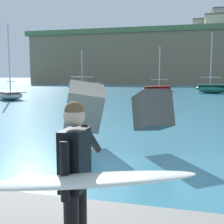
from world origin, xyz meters
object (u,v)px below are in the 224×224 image
object	(u,v)px
boat_near_centre	(85,86)
station_building_annex	(207,28)
surfer_with_board	(75,179)
boat_near_left	(213,88)
boat_far_left	(10,94)
boat_near_right	(157,88)
station_building_east	(218,24)

from	to	relation	value
boat_near_centre	station_building_annex	xyz separation A→B (m)	(19.52, 53.16, 15.48)
surfer_with_board	boat_near_left	distance (m)	36.73
boat_far_left	station_building_annex	bearing A→B (deg)	74.27
boat_near_left	boat_near_right	distance (m)	7.29
boat_near_right	station_building_east	xyz separation A→B (m)	(11.04, 46.82, 15.42)
station_building_east	station_building_annex	world-z (taller)	station_building_annex
boat_near_left	station_building_east	world-z (taller)	station_building_east
boat_near_right	station_building_annex	distance (m)	57.94
boat_near_right	station_building_annex	world-z (taller)	station_building_annex
boat_near_right	station_building_annex	size ratio (longest dim) A/B	0.75
boat_near_centre	boat_far_left	xyz separation A→B (m)	(-0.67, -18.55, -0.11)
station_building_annex	boat_near_left	bearing A→B (deg)	-91.35
boat_near_right	station_building_annex	xyz separation A→B (m)	(8.40, 55.16, 15.61)
surfer_with_board	boat_far_left	distance (m)	26.61
surfer_with_board	boat_near_right	size ratio (longest dim) A/B	0.35
boat_near_centre	boat_near_right	bearing A→B (deg)	-10.15
surfer_with_board	boat_near_centre	size ratio (longest dim) A/B	0.35
boat_near_left	station_building_east	distance (m)	51.15
surfer_with_board	station_building_annex	xyz separation A→B (m)	(4.99, 93.54, 14.78)
surfer_with_board	boat_near_centre	world-z (taller)	boat_near_centre
boat_far_left	station_building_east	size ratio (longest dim) A/B	0.90
boat_near_left	station_building_east	bearing A→B (deg)	85.31
boat_near_right	boat_far_left	bearing A→B (deg)	-125.48
boat_near_centre	boat_far_left	world-z (taller)	boat_far_left
boat_near_left	boat_near_right	bearing A→B (deg)	165.38
station_building_annex	boat_near_centre	bearing A→B (deg)	-110.16
surfer_with_board	boat_near_centre	bearing A→B (deg)	109.80
boat_near_centre	station_building_east	xyz separation A→B (m)	(22.17, 44.83, 15.28)
boat_near_right	station_building_annex	bearing A→B (deg)	81.34
boat_near_centre	station_building_annex	bearing A→B (deg)	69.84
boat_near_left	station_building_annex	distance (m)	59.07
station_building_east	station_building_annex	size ratio (longest dim) A/B	0.94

